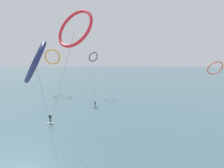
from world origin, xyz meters
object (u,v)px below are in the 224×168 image
object	(u,v)px
kite_charcoal	(93,57)
surfer_cobalt	(95,105)
kite_navy	(35,62)
kite_crimson	(75,28)
kite_coral	(215,68)
kite_amber	(52,57)
surfer_ivory	(50,119)

from	to	relation	value
kite_charcoal	surfer_cobalt	bearing A→B (deg)	54.85
kite_navy	kite_crimson	bearing A→B (deg)	132.50
kite_crimson	kite_coral	bearing A→B (deg)	73.13
kite_charcoal	kite_coral	world-z (taller)	kite_charcoal
kite_charcoal	kite_amber	world-z (taller)	kite_amber
kite_amber	kite_crimson	world-z (taller)	kite_crimson
surfer_ivory	kite_crimson	world-z (taller)	kite_crimson
kite_navy	kite_coral	world-z (taller)	kite_navy
kite_amber	kite_coral	size ratio (longest dim) A/B	0.59
kite_coral	kite_amber	bearing A→B (deg)	-20.93
surfer_cobalt	kite_coral	bearing A→B (deg)	98.32
kite_navy	kite_coral	size ratio (longest dim) A/B	0.53
surfer_cobalt	kite_coral	distance (m)	33.07
surfer_cobalt	kite_charcoal	size ratio (longest dim) A/B	0.09
surfer_ivory	kite_crimson	distance (m)	19.26
kite_navy	kite_crimson	distance (m)	7.23
kite_amber	kite_navy	distance (m)	47.28
surfer_ivory	surfer_cobalt	size ratio (longest dim) A/B	1.00
kite_navy	kite_charcoal	bearing A→B (deg)	154.13
kite_navy	kite_crimson	xyz separation A→B (m)	(2.20, 5.82, 3.69)
surfer_ivory	kite_coral	xyz separation A→B (m)	(38.36, 16.87, 8.42)
kite_amber	kite_crimson	size ratio (longest dim) A/B	1.12
surfer_ivory	kite_amber	xyz separation A→B (m)	(-9.81, 29.15, 11.33)
surfer_cobalt	kite_coral	world-z (taller)	kite_coral
surfer_cobalt	kite_charcoal	xyz separation A→B (m)	(-2.50, 16.21, 11.30)
kite_crimson	kite_coral	size ratio (longest dim) A/B	0.53
surfer_cobalt	kite_navy	world-z (taller)	kite_navy
kite_amber	kite_navy	world-z (taller)	kite_amber
kite_amber	kite_coral	bearing A→B (deg)	162.26
surfer_cobalt	kite_charcoal	world-z (taller)	kite_charcoal
kite_coral	kite_navy	bearing A→B (deg)	37.90
surfer_cobalt	kite_crimson	bearing A→B (deg)	-3.03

